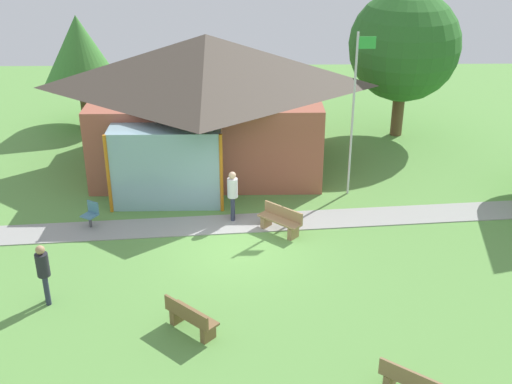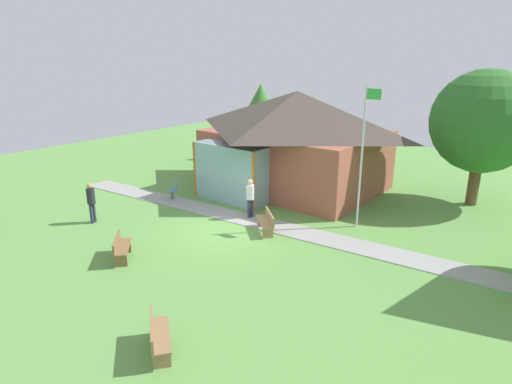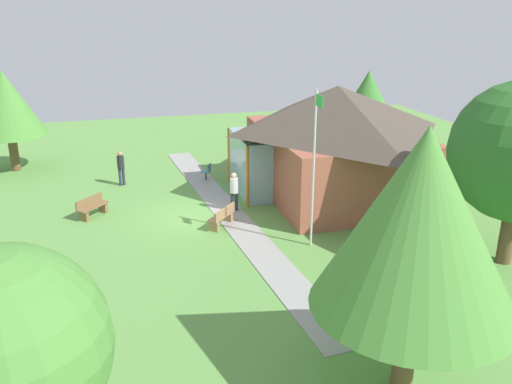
{
  "view_description": "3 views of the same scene",
  "coord_description": "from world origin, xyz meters",
  "px_view_note": "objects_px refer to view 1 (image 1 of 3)",
  "views": [
    {
      "loc": [
        0.21,
        -17.37,
        10.14
      ],
      "look_at": [
        0.57,
        1.18,
        1.28
      ],
      "focal_mm": 45.66,
      "sensor_mm": 36.0,
      "label": 1
    },
    {
      "loc": [
        11.1,
        -12.07,
        6.84
      ],
      "look_at": [
        0.13,
        1.74,
        1.24
      ],
      "focal_mm": 30.45,
      "sensor_mm": 36.0,
      "label": 2
    },
    {
      "loc": [
        20.43,
        -2.87,
        8.36
      ],
      "look_at": [
        1.0,
        2.38,
        1.22
      ],
      "focal_mm": 36.59,
      "sensor_mm": 36.0,
      "label": 3
    }
  ],
  "objects_px": {
    "patio_chair_west": "(91,215)",
    "visitor_on_path": "(233,192)",
    "pavilion": "(206,99)",
    "bench_front_center": "(191,318)",
    "tree_behind_pavilion_left": "(79,51)",
    "visitor_strolling_lawn": "(43,270)",
    "tree_behind_pavilion_right": "(404,46)",
    "flagpole": "(354,109)",
    "bench_rear_near_path": "(281,221)",
    "bench_front_right": "(413,384)"
  },
  "relations": [
    {
      "from": "patio_chair_west",
      "to": "visitor_on_path",
      "type": "xyz_separation_m",
      "value": [
        4.58,
        0.39,
        0.61
      ]
    },
    {
      "from": "pavilion",
      "to": "patio_chair_west",
      "type": "bearing_deg",
      "value": -123.76
    },
    {
      "from": "bench_front_center",
      "to": "tree_behind_pavilion_left",
      "type": "xyz_separation_m",
      "value": [
        -5.87,
        15.43,
        3.02
      ]
    },
    {
      "from": "visitor_on_path",
      "to": "visitor_strolling_lawn",
      "type": "relative_size",
      "value": 1.0
    },
    {
      "from": "tree_behind_pavilion_right",
      "to": "visitor_on_path",
      "type": "bearing_deg",
      "value": -131.84
    },
    {
      "from": "flagpole",
      "to": "patio_chair_west",
      "type": "bearing_deg",
      "value": -164.83
    },
    {
      "from": "bench_front_center",
      "to": "tree_behind_pavilion_left",
      "type": "bearing_deg",
      "value": 153.3
    },
    {
      "from": "patio_chair_west",
      "to": "visitor_strolling_lawn",
      "type": "xyz_separation_m",
      "value": [
        -0.29,
        -4.22,
        0.61
      ]
    },
    {
      "from": "flagpole",
      "to": "tree_behind_pavilion_right",
      "type": "height_order",
      "value": "tree_behind_pavilion_right"
    },
    {
      "from": "visitor_strolling_lawn",
      "to": "tree_behind_pavilion_right",
      "type": "distance_m",
      "value": 17.62
    },
    {
      "from": "pavilion",
      "to": "bench_rear_near_path",
      "type": "distance_m",
      "value": 6.69
    },
    {
      "from": "pavilion",
      "to": "bench_front_right",
      "type": "bearing_deg",
      "value": -69.19
    },
    {
      "from": "visitor_strolling_lawn",
      "to": "pavilion",
      "type": "bearing_deg",
      "value": 136.32
    },
    {
      "from": "bench_front_right",
      "to": "tree_behind_pavilion_left",
      "type": "relative_size",
      "value": 0.29
    },
    {
      "from": "patio_chair_west",
      "to": "bench_front_center",
      "type": "bearing_deg",
      "value": 153.68
    },
    {
      "from": "bench_rear_near_path",
      "to": "tree_behind_pavilion_right",
      "type": "bearing_deg",
      "value": -80.74
    },
    {
      "from": "bench_rear_near_path",
      "to": "tree_behind_pavilion_left",
      "type": "bearing_deg",
      "value": -9.44
    },
    {
      "from": "flagpole",
      "to": "visitor_on_path",
      "type": "xyz_separation_m",
      "value": [
        -4.14,
        -1.97,
        -2.16
      ]
    },
    {
      "from": "bench_front_center",
      "to": "visitor_on_path",
      "type": "height_order",
      "value": "visitor_on_path"
    },
    {
      "from": "tree_behind_pavilion_left",
      "to": "visitor_on_path",
      "type": "bearing_deg",
      "value": -54.3
    },
    {
      "from": "bench_front_right",
      "to": "tree_behind_pavilion_left",
      "type": "height_order",
      "value": "tree_behind_pavilion_left"
    },
    {
      "from": "pavilion",
      "to": "bench_rear_near_path",
      "type": "bearing_deg",
      "value": -65.78
    },
    {
      "from": "visitor_on_path",
      "to": "tree_behind_pavilion_right",
      "type": "distance_m",
      "value": 11.08
    },
    {
      "from": "tree_behind_pavilion_right",
      "to": "tree_behind_pavilion_left",
      "type": "xyz_separation_m",
      "value": [
        -13.96,
        1.54,
        -0.51
      ]
    },
    {
      "from": "pavilion",
      "to": "flagpole",
      "type": "distance_m",
      "value": 5.98
    },
    {
      "from": "pavilion",
      "to": "bench_rear_near_path",
      "type": "xyz_separation_m",
      "value": [
        2.58,
        -5.74,
        -2.25
      ]
    },
    {
      "from": "bench_rear_near_path",
      "to": "visitor_strolling_lawn",
      "type": "xyz_separation_m",
      "value": [
        -6.4,
        -3.75,
        0.62
      ]
    },
    {
      "from": "flagpole",
      "to": "bench_front_center",
      "type": "bearing_deg",
      "value": -122.89
    },
    {
      "from": "bench_front_center",
      "to": "visitor_strolling_lawn",
      "type": "relative_size",
      "value": 0.81
    },
    {
      "from": "pavilion",
      "to": "bench_front_center",
      "type": "xyz_separation_m",
      "value": [
        0.09,
        -10.81,
        -2.25
      ]
    },
    {
      "from": "flagpole",
      "to": "tree_behind_pavilion_right",
      "type": "distance_m",
      "value": 6.74
    },
    {
      "from": "bench_rear_near_path",
      "to": "patio_chair_west",
      "type": "height_order",
      "value": "patio_chair_west"
    },
    {
      "from": "visitor_on_path",
      "to": "patio_chair_west",
      "type": "bearing_deg",
      "value": -83.99
    },
    {
      "from": "pavilion",
      "to": "tree_behind_pavilion_right",
      "type": "relative_size",
      "value": 1.49
    },
    {
      "from": "bench_rear_near_path",
      "to": "tree_behind_pavilion_left",
      "type": "xyz_separation_m",
      "value": [
        -8.36,
        10.36,
        3.02
      ]
    },
    {
      "from": "flagpole",
      "to": "bench_rear_near_path",
      "type": "height_order",
      "value": "flagpole"
    },
    {
      "from": "bench_rear_near_path",
      "to": "tree_behind_pavilion_left",
      "type": "height_order",
      "value": "tree_behind_pavilion_left"
    },
    {
      "from": "flagpole",
      "to": "bench_rear_near_path",
      "type": "bearing_deg",
      "value": -132.67
    },
    {
      "from": "visitor_on_path",
      "to": "visitor_strolling_lawn",
      "type": "xyz_separation_m",
      "value": [
        -4.87,
        -4.61,
        0.0
      ]
    },
    {
      "from": "bench_front_center",
      "to": "bench_rear_near_path",
      "type": "bearing_deg",
      "value": 106.24
    },
    {
      "from": "visitor_on_path",
      "to": "visitor_strolling_lawn",
      "type": "height_order",
      "value": "same"
    },
    {
      "from": "bench_front_right",
      "to": "visitor_on_path",
      "type": "relative_size",
      "value": 0.84
    },
    {
      "from": "visitor_strolling_lawn",
      "to": "flagpole",
      "type": "bearing_deg",
      "value": 104.36
    },
    {
      "from": "bench_rear_near_path",
      "to": "visitor_strolling_lawn",
      "type": "relative_size",
      "value": 0.81
    },
    {
      "from": "tree_behind_pavilion_left",
      "to": "pavilion",
      "type": "bearing_deg",
      "value": -38.65
    },
    {
      "from": "bench_front_center",
      "to": "bench_rear_near_path",
      "type": "relative_size",
      "value": 0.99
    },
    {
      "from": "bench_front_right",
      "to": "tree_behind_pavilion_left",
      "type": "xyz_separation_m",
      "value": [
        -10.81,
        17.86,
        3.02
      ]
    },
    {
      "from": "visitor_strolling_lawn",
      "to": "tree_behind_pavilion_right",
      "type": "relative_size",
      "value": 0.28
    },
    {
      "from": "bench_front_center",
      "to": "bench_front_right",
      "type": "distance_m",
      "value": 5.51
    },
    {
      "from": "flagpole",
      "to": "tree_behind_pavilion_left",
      "type": "xyz_separation_m",
      "value": [
        -10.97,
        7.53,
        0.25
      ]
    }
  ]
}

